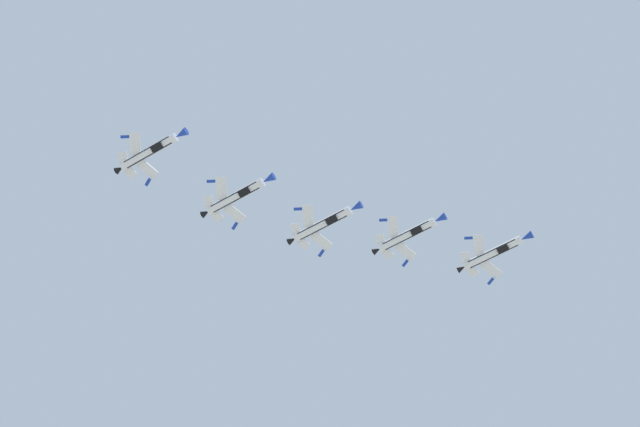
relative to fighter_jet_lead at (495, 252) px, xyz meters
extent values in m
cylinder|color=white|center=(-0.24, 0.14, 0.00)|extent=(11.18, 7.60, 1.70)
cube|color=black|center=(-0.35, -0.04, -0.42)|extent=(9.41, 6.42, 1.02)
cone|color=#1938A8|center=(5.90, -3.51, 0.00)|extent=(2.86, 2.57, 1.56)
cone|color=black|center=(-6.04, 3.60, 0.00)|extent=(2.07, 1.99, 1.36)
ellipsoid|color=#192333|center=(2.17, -0.96, 0.56)|extent=(3.51, 2.91, 1.48)
cube|color=black|center=(1.42, -1.28, -0.72)|extent=(2.59, 2.30, 1.25)
cube|color=white|center=(-0.55, 2.98, -1.27)|extent=(4.26, 3.61, 2.10)
cube|color=#1938A8|center=(-0.56, 5.16, -2.24)|extent=(1.35, 1.68, 0.47)
cube|color=white|center=(-2.93, -1.01, 1.12)|extent=(2.08, 3.91, 2.10)
cube|color=#1938A8|center=(-4.84, -2.04, 2.08)|extent=(1.62, 0.68, 0.47)
cube|color=white|center=(-3.93, 3.92, -0.70)|extent=(2.64, 2.58, 1.15)
cube|color=white|center=(-5.32, 1.59, 0.69)|extent=(1.99, 2.26, 1.15)
cube|color=#1938A8|center=(-3.94, 3.31, 1.61)|extent=(2.93, 2.51, 2.40)
cylinder|color=white|center=(-16.80, -2.76, 1.95)|extent=(11.18, 7.60, 1.70)
cube|color=black|center=(-16.91, -2.95, 1.54)|extent=(9.41, 6.42, 1.02)
cone|color=#1938A8|center=(-10.66, -6.42, 1.95)|extent=(2.86, 2.57, 1.56)
cone|color=black|center=(-22.60, 0.69, 1.95)|extent=(2.07, 1.99, 1.36)
ellipsoid|color=#192333|center=(-14.38, -3.86, 2.52)|extent=(3.51, 2.91, 1.48)
cube|color=black|center=(-15.14, -4.19, 1.24)|extent=(2.59, 2.30, 1.25)
cube|color=white|center=(-17.11, 0.07, 0.67)|extent=(4.25, 3.60, 2.12)
cube|color=#1938A8|center=(-17.12, 2.24, -0.31)|extent=(1.35, 1.68, 0.47)
cube|color=white|center=(-19.48, -3.90, 3.09)|extent=(2.08, 3.90, 2.12)
cube|color=#1938A8|center=(-21.39, -4.93, 4.06)|extent=(1.62, 0.68, 0.47)
cube|color=white|center=(-20.49, 1.01, 1.24)|extent=(2.64, 2.58, 1.16)
cube|color=white|center=(-21.87, -1.31, 2.66)|extent=(1.99, 2.26, 1.16)
cube|color=#1938A8|center=(-20.50, 0.42, 3.55)|extent=(2.94, 2.52, 2.40)
cylinder|color=white|center=(-33.20, -7.59, -2.23)|extent=(11.18, 7.60, 1.70)
cube|color=black|center=(-33.30, -7.76, -2.65)|extent=(9.42, 6.43, 0.96)
cone|color=#1938A8|center=(-27.06, -11.25, -2.23)|extent=(2.86, 2.57, 1.56)
cone|color=black|center=(-39.00, -4.14, -2.23)|extent=(2.07, 1.99, 1.36)
ellipsoid|color=#192333|center=(-30.80, -8.72, -1.65)|extent=(3.49, 2.89, 1.46)
cube|color=black|center=(-31.52, -8.99, -2.96)|extent=(2.58, 2.28, 1.22)
cube|color=white|center=(-33.48, -4.70, -3.39)|extent=(4.32, 3.65, 1.92)
cube|color=#1938A8|center=(-33.46, -2.49, -4.26)|extent=(1.35, 1.68, 0.45)
cube|color=white|center=(-35.91, -8.79, -1.23)|extent=(2.09, 3.99, 1.92)
cube|color=#1938A8|center=(-37.85, -9.86, -0.36)|extent=(1.62, 0.69, 0.45)
cube|color=white|center=(-36.88, -3.79, -2.86)|extent=(2.68, 2.61, 1.06)
cube|color=white|center=(-38.30, -6.18, -1.60)|extent=(2.00, 2.30, 1.06)
cube|color=#1938A8|center=(-36.95, -4.49, -0.58)|extent=(2.88, 2.41, 2.45)
cylinder|color=white|center=(-49.33, -12.92, -1.19)|extent=(11.18, 7.60, 1.70)
cube|color=black|center=(-49.43, -13.08, -1.62)|extent=(9.42, 6.43, 0.95)
cone|color=#1938A8|center=(-43.19, -16.58, -1.19)|extent=(2.86, 2.57, 1.56)
cone|color=black|center=(-55.13, -9.47, -1.19)|extent=(2.07, 1.99, 1.36)
ellipsoid|color=#192333|center=(-46.93, -14.05, -0.61)|extent=(3.49, 2.88, 1.45)
cube|color=black|center=(-47.64, -14.30, -1.93)|extent=(2.58, 2.28, 1.21)
cube|color=white|center=(-49.60, -10.02, -2.33)|extent=(4.34, 3.66, 1.88)
cube|color=#1938A8|center=(-49.58, -7.80, -3.18)|extent=(1.35, 1.68, 0.45)
cube|color=white|center=(-52.04, -14.12, -0.21)|extent=(2.09, 4.01, 1.88)
cube|color=#1938A8|center=(-53.98, -15.20, 0.64)|extent=(1.62, 0.69, 0.45)
cube|color=white|center=(-53.00, -9.11, -1.81)|extent=(2.68, 2.61, 1.04)
cube|color=white|center=(-54.42, -11.51, -0.57)|extent=(2.00, 2.31, 1.04)
cube|color=#1938A8|center=(-53.08, -9.83, 0.46)|extent=(2.87, 2.39, 2.46)
cylinder|color=white|center=(-65.12, -20.77, 1.42)|extent=(11.18, 7.60, 1.70)
cube|color=black|center=(-65.23, -20.96, 1.01)|extent=(9.41, 6.42, 1.02)
cone|color=#1938A8|center=(-58.97, -24.43, 1.42)|extent=(2.86, 2.57, 1.56)
cone|color=black|center=(-70.92, -17.32, 1.42)|extent=(2.07, 1.99, 1.36)
ellipsoid|color=#192333|center=(-62.70, -21.87, 1.99)|extent=(3.51, 2.91, 1.48)
cube|color=black|center=(-63.45, -22.19, 0.70)|extent=(2.59, 2.30, 1.25)
cube|color=white|center=(-65.42, -17.93, 0.16)|extent=(4.26, 3.61, 2.09)
cube|color=#1938A8|center=(-65.43, -15.75, -0.80)|extent=(1.35, 1.68, 0.47)
cube|color=white|center=(-67.80, -21.92, 2.54)|extent=(2.08, 3.92, 2.09)
cube|color=#1938A8|center=(-69.72, -22.96, 3.50)|extent=(1.62, 0.68, 0.47)
cube|color=white|center=(-68.81, -17.00, 0.73)|extent=(2.65, 2.58, 1.15)
cube|color=white|center=(-70.19, -19.33, 2.12)|extent=(1.99, 2.27, 1.15)
cube|color=#1938A8|center=(-68.82, -17.61, 3.03)|extent=(2.93, 2.50, 2.40)
camera|label=1|loc=(-33.70, -93.76, -151.18)|focal=51.66mm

